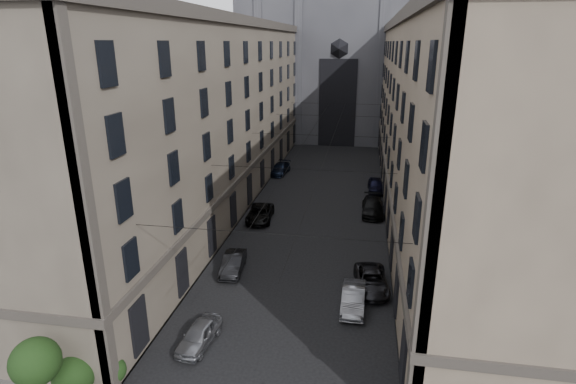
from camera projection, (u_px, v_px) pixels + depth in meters
The scene contains 15 objects.
sidewalk_left at pixel (226, 196), 50.56m from camera, with size 7.00×80.00×0.15m, color #383533.
sidewalk_right at pixel (418, 206), 47.22m from camera, with size 7.00×80.00×0.15m, color #383533.
building_left at pixel (196, 112), 48.08m from camera, with size 13.60×60.60×18.85m.
building_right at pixel (458, 119), 43.81m from camera, with size 13.60×60.60×18.85m.
gothic_tower at pixel (344, 34), 79.67m from camera, with size 35.00×23.00×58.00m.
shrub_cluster at pixel (63, 377), 20.76m from camera, with size 3.90×4.40×3.90m.
tram_wires at pixel (320, 137), 46.27m from camera, with size 14.00×60.00×0.43m.
car_left_near at pixel (199, 335), 25.61m from camera, with size 1.53×3.80×1.29m, color slate.
car_left_midnear at pixel (233, 263), 33.80m from camera, with size 1.44×4.12×1.36m, color black.
car_left_midfar at pixel (260, 213), 43.60m from camera, with size 2.30×4.98×1.38m, color black.
car_left_far at pixel (280, 169), 58.94m from camera, with size 1.94×4.77×1.38m, color black.
car_right_near at pixel (353, 298), 29.18m from camera, with size 1.47×4.22×1.39m, color slate.
car_right_midnear at pixel (371, 280), 31.44m from camera, with size 2.20×4.77×1.33m, color black.
car_right_midfar at pixel (373, 207), 45.19m from camera, with size 2.13×5.23×1.52m, color black.
car_right_far at pixel (376, 185), 51.91m from camera, with size 1.79×4.45×1.52m, color black.
Camera 1 is at (4.42, -9.96, 16.53)m, focal length 28.00 mm.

